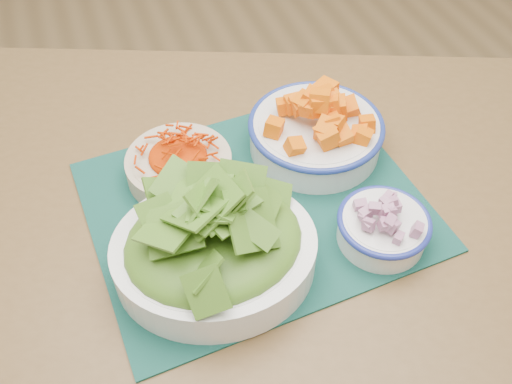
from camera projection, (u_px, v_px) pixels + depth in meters
ground at (269, 264)px, 1.75m from camera, size 4.00×4.00×0.00m
table at (253, 225)px, 1.03m from camera, size 1.34×1.13×0.75m
placemat at (256, 205)px, 0.92m from camera, size 0.54×0.45×0.00m
carrot_bowl at (179, 162)px, 0.94m from camera, size 0.21×0.21×0.07m
squash_bowl at (316, 124)px, 0.96m from camera, size 0.30×0.30×0.12m
lettuce_bowl at (214, 240)px, 0.79m from camera, size 0.33×0.30×0.14m
onion_bowl at (384, 224)px, 0.84m from camera, size 0.17×0.17×0.07m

